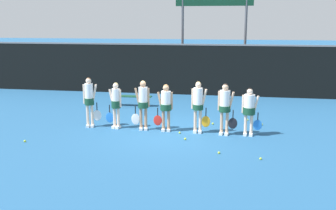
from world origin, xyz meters
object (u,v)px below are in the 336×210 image
at_px(player_5, 225,105).
at_px(player_2, 143,101).
at_px(player_4, 198,103).
at_px(tennis_ball_0, 219,153).
at_px(player_0, 89,98).
at_px(tennis_ball_1, 262,124).
at_px(bench_courtside, 131,97).
at_px(player_1, 116,102).
at_px(player_3, 166,104).
at_px(tennis_ball_5, 25,141).
at_px(scoreboard, 214,4).
at_px(tennis_ball_4, 180,133).
at_px(tennis_ball_6, 261,159).
at_px(tennis_ball_2, 185,139).
at_px(tennis_ball_3, 213,124).
at_px(tennis_ball_7, 247,120).
at_px(player_6, 249,108).

bearing_deg(player_5, player_2, -173.57).
xyz_separation_m(player_4, tennis_ball_0, (0.82, -2.11, -1.01)).
distance_m(player_0, player_2, 1.99).
bearing_deg(tennis_ball_1, bench_courtside, 156.27).
distance_m(player_1, tennis_ball_0, 4.47).
relative_size(player_3, tennis_ball_5, 23.52).
relative_size(player_3, player_4, 0.93).
xyz_separation_m(scoreboard, tennis_ball_4, (-0.55, -9.12, -4.64)).
distance_m(player_3, tennis_ball_6, 4.07).
distance_m(player_0, tennis_ball_2, 3.89).
bearing_deg(tennis_ball_3, tennis_ball_1, 6.29).
height_order(player_1, tennis_ball_2, player_1).
bearing_deg(player_4, scoreboard, 90.59).
height_order(player_1, player_3, player_1).
distance_m(scoreboard, player_3, 9.67).
bearing_deg(tennis_ball_5, tennis_ball_4, 20.85).
bearing_deg(tennis_ball_4, tennis_ball_5, -159.15).
bearing_deg(player_4, tennis_ball_2, -108.76).
distance_m(tennis_ball_3, tennis_ball_7, 1.53).
relative_size(player_5, tennis_ball_5, 25.01).
relative_size(tennis_ball_1, tennis_ball_3, 0.98).
bearing_deg(player_2, tennis_ball_6, -39.83).
bearing_deg(tennis_ball_1, player_3, -158.03).
bearing_deg(tennis_ball_1, player_6, -110.41).
xyz_separation_m(bench_courtside, player_3, (2.27, -3.84, 0.58)).
height_order(player_2, player_6, player_2).
xyz_separation_m(player_4, player_6, (1.71, -0.05, -0.09)).
bearing_deg(player_2, player_3, -9.39).
bearing_deg(tennis_ball_5, player_3, 26.00).
bearing_deg(player_1, scoreboard, 83.69).
height_order(player_3, tennis_ball_7, player_3).
distance_m(bench_courtside, player_2, 4.13).
height_order(player_2, tennis_ball_3, player_2).
xyz_separation_m(player_5, tennis_ball_5, (-6.24, -1.94, -1.01)).
bearing_deg(tennis_ball_4, tennis_ball_1, 29.50).
distance_m(player_6, tennis_ball_5, 7.38).
distance_m(player_1, player_3, 1.83).
relative_size(tennis_ball_4, tennis_ball_6, 0.99).
bearing_deg(tennis_ball_6, tennis_ball_2, 147.09).
bearing_deg(player_0, player_1, -10.79).
bearing_deg(tennis_ball_3, player_1, -162.38).
xyz_separation_m(tennis_ball_6, tennis_ball_7, (-0.25, 4.41, -0.00)).
bearing_deg(player_5, player_0, -173.20).
relative_size(player_1, tennis_ball_0, 24.62).
bearing_deg(tennis_ball_4, player_2, 168.61).
relative_size(player_5, tennis_ball_4, 26.42).
bearing_deg(tennis_ball_0, player_4, 111.29).
bearing_deg(tennis_ball_6, tennis_ball_1, 86.18).
distance_m(player_0, tennis_ball_4, 3.50).
bearing_deg(player_6, scoreboard, 106.40).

